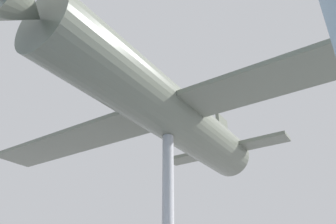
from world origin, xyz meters
TOP-DOWN VIEW (x-y plane):
  - suspended_airplane at (0.07, 0.24)m, footprint 19.88×13.61m

SIDE VIEW (x-z plane):
  - suspended_airplane at x=0.07m, z-range 6.22..9.27m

